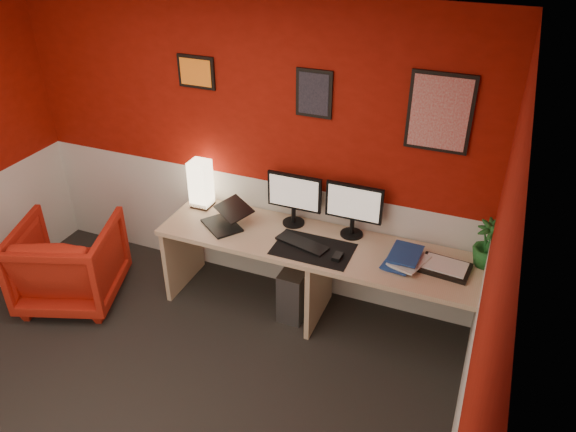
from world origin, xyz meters
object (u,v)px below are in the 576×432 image
object	(u,v)px
desk	(320,282)
armchair	(69,262)
shoji_lamp	(201,185)
monitor_left	(294,192)
zen_tray	(445,268)
laptop	(221,215)
potted_plant	(488,244)
pc_tower	(298,288)
monitor_right	(354,203)

from	to	relation	value
desk	armchair	distance (m)	2.12
shoji_lamp	monitor_left	bearing A→B (deg)	1.61
zen_tray	armchair	world-z (taller)	zen_tray
laptop	shoji_lamp	bearing A→B (deg)	178.70
potted_plant	pc_tower	distance (m)	1.56
potted_plant	armchair	bearing A→B (deg)	-167.24
zen_tray	armchair	size ratio (longest dim) A/B	0.44
pc_tower	laptop	bearing A→B (deg)	-171.25
laptop	pc_tower	world-z (taller)	laptop
monitor_right	pc_tower	world-z (taller)	monitor_right
laptop	potted_plant	distance (m)	2.04
desk	pc_tower	xyz separation A→B (m)	(-0.20, 0.03, -0.14)
laptop	armchair	distance (m)	1.40
potted_plant	pc_tower	bearing A→B (deg)	-173.42
pc_tower	armchair	world-z (taller)	armchair
zen_tray	pc_tower	world-z (taller)	zen_tray
laptop	monitor_left	distance (m)	0.61
zen_tray	laptop	bearing A→B (deg)	-177.30
zen_tray	armchair	bearing A→B (deg)	-169.22
monitor_right	armchair	size ratio (longest dim) A/B	0.72
laptop	monitor_left	world-z (taller)	monitor_left
laptop	monitor_left	size ratio (longest dim) A/B	0.57
monitor_right	zen_tray	bearing A→B (deg)	-14.28
monitor_right	potted_plant	xyz separation A→B (m)	(1.01, -0.03, -0.11)
armchair	laptop	bearing A→B (deg)	-177.72
zen_tray	pc_tower	size ratio (longest dim) A/B	0.78
armchair	desk	bearing A→B (deg)	175.46
monitor_right	armchair	xyz separation A→B (m)	(-2.23, -0.76, -0.65)
monitor_left	armchair	world-z (taller)	monitor_left
shoji_lamp	zen_tray	world-z (taller)	shoji_lamp
shoji_lamp	pc_tower	world-z (taller)	shoji_lamp
pc_tower	monitor_left	bearing A→B (deg)	123.20
potted_plant	pc_tower	world-z (taller)	potted_plant
desk	zen_tray	world-z (taller)	zen_tray
monitor_left	monitor_right	xyz separation A→B (m)	(0.49, 0.01, 0.00)
potted_plant	armchair	world-z (taller)	potted_plant
desk	laptop	distance (m)	0.96
shoji_lamp	laptop	world-z (taller)	shoji_lamp
shoji_lamp	armchair	size ratio (longest dim) A/B	0.50
desk	armchair	xyz separation A→B (m)	(-2.05, -0.54, 0.00)
potted_plant	pc_tower	size ratio (longest dim) A/B	0.81
desk	monitor_left	xyz separation A→B (m)	(-0.31, 0.20, 0.66)
laptop	monitor_left	xyz separation A→B (m)	(0.52, 0.26, 0.18)
potted_plant	armchair	size ratio (longest dim) A/B	0.45
monitor_left	zen_tray	world-z (taller)	monitor_left
monitor_right	zen_tray	world-z (taller)	monitor_right
laptop	monitor_left	bearing A→B (deg)	62.89
shoji_lamp	armchair	bearing A→B (deg)	-141.46
desk	zen_tray	bearing A→B (deg)	1.53
shoji_lamp	laptop	size ratio (longest dim) A/B	1.21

